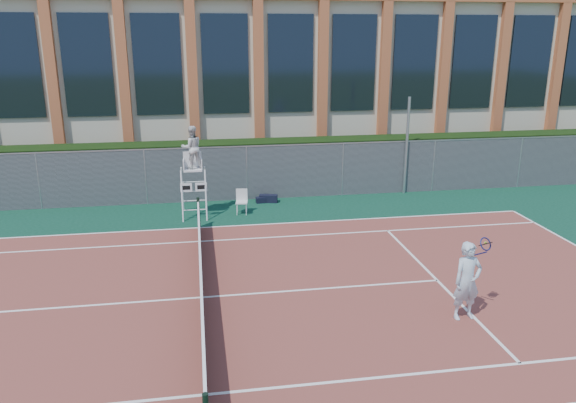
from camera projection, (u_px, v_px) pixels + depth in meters
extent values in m
plane|color=#233814|center=(202.00, 298.00, 14.41)|extent=(120.00, 120.00, 0.00)
cube|color=#0B3221|center=(201.00, 282.00, 15.36)|extent=(36.00, 20.00, 0.01)
cube|color=brown|center=(202.00, 298.00, 14.41)|extent=(23.77, 10.97, 0.02)
cylinder|color=black|center=(199.00, 213.00, 19.55)|extent=(0.10, 0.10, 1.10)
cube|color=black|center=(201.00, 282.00, 14.28)|extent=(0.03, 11.00, 0.86)
cube|color=white|center=(200.00, 266.00, 14.15)|extent=(0.06, 11.20, 0.07)
cube|color=black|center=(197.00, 169.00, 23.55)|extent=(40.00, 1.40, 2.20)
cube|color=beige|center=(193.00, 83.00, 30.29)|extent=(44.00, 10.00, 8.00)
cube|color=#B25A33|center=(189.00, 2.00, 29.11)|extent=(45.00, 10.60, 0.25)
cylinder|color=#9EA0A5|center=(407.00, 146.00, 23.41)|extent=(0.12, 0.12, 4.08)
cylinder|color=white|center=(182.00, 197.00, 20.24)|extent=(0.05, 0.51, 1.86)
cylinder|color=white|center=(206.00, 196.00, 20.37)|extent=(0.05, 0.51, 1.86)
cylinder|color=white|center=(183.00, 190.00, 21.14)|extent=(0.05, 0.51, 1.86)
cylinder|color=white|center=(205.00, 189.00, 21.27)|extent=(0.05, 0.51, 1.86)
cube|color=white|center=(193.00, 170.00, 20.51)|extent=(0.67, 0.57, 0.06)
cube|color=white|center=(192.00, 159.00, 20.66)|extent=(0.67, 0.05, 0.57)
cube|color=white|center=(186.00, 188.00, 20.27)|extent=(0.42, 0.03, 0.32)
cube|color=white|center=(201.00, 187.00, 20.35)|extent=(0.42, 0.03, 0.32)
imported|color=silver|center=(192.00, 147.00, 20.32)|extent=(0.88, 0.76, 1.57)
cube|color=silver|center=(242.00, 202.00, 21.06)|extent=(0.49, 0.49, 0.04)
cube|color=silver|center=(242.00, 195.00, 21.17)|extent=(0.43, 0.10, 0.46)
cylinder|color=silver|center=(237.00, 210.00, 20.95)|extent=(0.03, 0.03, 0.43)
cylinder|color=silver|center=(246.00, 210.00, 20.96)|extent=(0.03, 0.03, 0.43)
cylinder|color=silver|center=(237.00, 207.00, 21.29)|extent=(0.03, 0.03, 0.43)
cylinder|color=silver|center=(247.00, 207.00, 21.30)|extent=(0.03, 0.03, 0.43)
cube|color=black|center=(268.00, 198.00, 22.61)|extent=(0.77, 0.45, 0.31)
cube|color=black|center=(263.00, 200.00, 22.57)|extent=(0.60, 0.31, 0.23)
imported|color=silver|center=(467.00, 281.00, 13.11)|extent=(0.73, 0.52, 1.90)
torus|color=#14194E|center=(486.00, 244.00, 13.20)|extent=(0.38, 0.30, 0.30)
sphere|color=#CCE533|center=(485.00, 243.00, 13.40)|extent=(0.07, 0.07, 0.07)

